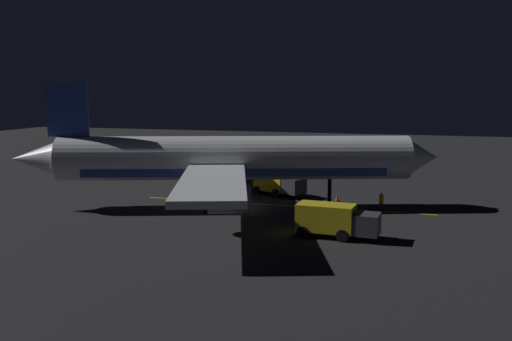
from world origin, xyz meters
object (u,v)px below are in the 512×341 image
object	(u,v)px
ground_crew_worker	(381,202)
traffic_cone_near_left	(251,214)
airliner	(228,160)
catering_truck	(278,184)
baggage_truck	(334,221)
traffic_cone_near_right	(300,206)
traffic_cone_under_wing	(337,198)

from	to	relation	value
ground_crew_worker	traffic_cone_near_left	size ratio (longest dim) A/B	3.16
airliner	ground_crew_worker	bearing A→B (deg)	98.06
catering_truck	ground_crew_worker	xyz separation A→B (m)	(5.12, 10.70, -0.31)
baggage_truck	ground_crew_worker	bearing A→B (deg)	164.36
catering_truck	airliner	bearing A→B (deg)	-21.79
airliner	catering_truck	world-z (taller)	airliner
airliner	ground_crew_worker	size ratio (longest dim) A/B	21.61
traffic_cone_near_right	traffic_cone_under_wing	size ratio (longest dim) A/B	1.00
ground_crew_worker	traffic_cone_near_left	xyz separation A→B (m)	(5.00, -10.43, -0.64)
baggage_truck	traffic_cone_near_right	bearing A→B (deg)	-153.49
airliner	catering_truck	xyz separation A→B (m)	(-7.03, 2.81, -3.18)
ground_crew_worker	traffic_cone_near_right	distance (m)	7.17
ground_crew_worker	traffic_cone_under_wing	distance (m)	5.97
traffic_cone_near_left	traffic_cone_near_right	world-z (taller)	same
baggage_truck	traffic_cone_under_wing	xyz separation A→B (m)	(-13.45, -1.79, -1.00)
traffic_cone_near_left	traffic_cone_under_wing	distance (m)	10.73
ground_crew_worker	traffic_cone_near_right	xyz separation A→B (m)	(0.62, -7.12, -0.64)
catering_truck	traffic_cone_near_left	world-z (taller)	catering_truck
baggage_truck	catering_truck	xyz separation A→B (m)	(-14.66, -8.03, -0.06)
baggage_truck	catering_truck	bearing A→B (deg)	-151.29
traffic_cone_near_left	airliner	bearing A→B (deg)	-135.10
airliner	traffic_cone_near_right	size ratio (longest dim) A/B	68.36
baggage_truck	traffic_cone_near_left	size ratio (longest dim) A/B	10.99
ground_crew_worker	baggage_truck	bearing A→B (deg)	-15.64
catering_truck	ground_crew_worker	bearing A→B (deg)	64.42
traffic_cone_under_wing	airliner	bearing A→B (deg)	-57.24
catering_truck	traffic_cone_near_right	xyz separation A→B (m)	(5.75, 3.58, -0.94)
ground_crew_worker	traffic_cone_near_right	world-z (taller)	ground_crew_worker
airliner	traffic_cone_near_right	world-z (taller)	airliner
ground_crew_worker	traffic_cone_under_wing	size ratio (longest dim) A/B	3.16
baggage_truck	ground_crew_worker	world-z (taller)	baggage_truck
airliner	baggage_truck	xyz separation A→B (m)	(7.63, 10.84, -3.12)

